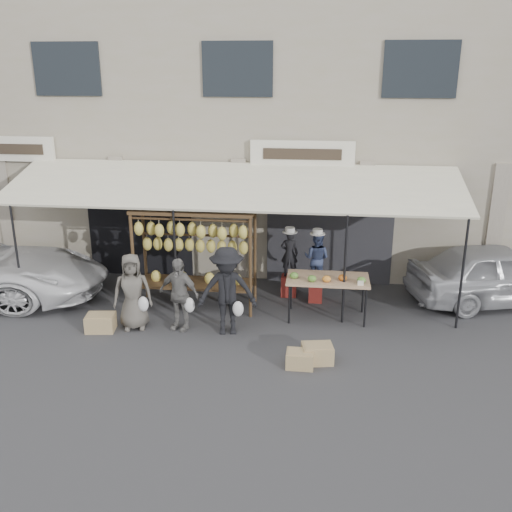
{
  "coord_description": "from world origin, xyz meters",
  "views": [
    {
      "loc": [
        2.0,
        -9.8,
        5.09
      ],
      "look_at": [
        0.66,
        1.4,
        1.3
      ],
      "focal_mm": 40.0,
      "sensor_mm": 36.0,
      "label": 1
    }
  ],
  "objects": [
    {
      "name": "banana_rack",
      "position": [
        -0.68,
        1.54,
        1.57
      ],
      "size": [
        2.6,
        0.9,
        2.24
      ],
      "color": "black",
      "rests_on": "ground_plane"
    },
    {
      "name": "vendor_right",
      "position": [
        1.92,
        2.21,
        1.02
      ],
      "size": [
        0.69,
        0.61,
        1.2
      ],
      "primitive_type": "imported",
      "rotation": [
        0.0,
        0.0,
        2.83
      ],
      "color": "navy",
      "rests_on": "stool_right"
    },
    {
      "name": "customer_left",
      "position": [
        -1.71,
        0.4,
        0.79
      ],
      "size": [
        0.87,
        0.68,
        1.58
      ],
      "primitive_type": "imported",
      "rotation": [
        0.0,
        0.0,
        0.25
      ],
      "color": "#545049",
      "rests_on": "ground_plane"
    },
    {
      "name": "sedan",
      "position": [
        5.97,
        2.64,
        0.68
      ],
      "size": [
        4.27,
        2.57,
        1.36
      ],
      "primitive_type": "imported",
      "rotation": [
        0.0,
        0.0,
        1.83
      ],
      "color": "#A3A4A9",
      "rests_on": "ground_plane"
    },
    {
      "name": "crate_near_a",
      "position": [
        1.71,
        -0.8,
        0.14
      ],
      "size": [
        0.49,
        0.37,
        0.29
      ],
      "primitive_type": "cube",
      "rotation": [
        0.0,
        0.0,
        -0.01
      ],
      "color": "tan",
      "rests_on": "ground_plane"
    },
    {
      "name": "crate_near_b",
      "position": [
        2.01,
        -0.58,
        0.16
      ],
      "size": [
        0.61,
        0.5,
        0.33
      ],
      "primitive_type": "cube",
      "rotation": [
        0.0,
        0.0,
        0.18
      ],
      "color": "tan",
      "rests_on": "ground_plane"
    },
    {
      "name": "shophouse",
      "position": [
        -0.0,
        6.5,
        3.65
      ],
      "size": [
        24.0,
        6.15,
        7.3
      ],
      "color": "gray",
      "rests_on": "ground_plane"
    },
    {
      "name": "customer_right",
      "position": [
        0.21,
        0.39,
        0.9
      ],
      "size": [
        1.24,
        0.82,
        1.79
      ],
      "primitive_type": "imported",
      "rotation": [
        0.0,
        0.0,
        0.14
      ],
      "color": "black",
      "rests_on": "ground_plane"
    },
    {
      "name": "stool_left",
      "position": [
        1.3,
        2.48,
        0.24
      ],
      "size": [
        0.41,
        0.41,
        0.48
      ],
      "primitive_type": "cube",
      "rotation": [
        0.0,
        0.0,
        0.24
      ],
      "color": "maroon",
      "rests_on": "ground_plane"
    },
    {
      "name": "produce_table",
      "position": [
        2.17,
        1.31,
        0.87
      ],
      "size": [
        1.7,
        0.9,
        1.04
      ],
      "color": "tan",
      "rests_on": "ground_plane"
    },
    {
      "name": "vendor_left",
      "position": [
        1.3,
        2.48,
        1.02
      ],
      "size": [
        0.39,
        0.26,
        1.08
      ],
      "primitive_type": "imported",
      "rotation": [
        0.0,
        0.0,
        3.14
      ],
      "color": "black",
      "rests_on": "stool_left"
    },
    {
      "name": "awning",
      "position": [
        0.01,
        2.28,
        2.57
      ],
      "size": [
        10.0,
        2.35,
        2.92
      ],
      "color": "beige",
      "rests_on": "ground_plane"
    },
    {
      "name": "customer_mid",
      "position": [
        -0.78,
        0.47,
        0.75
      ],
      "size": [
        0.95,
        0.6,
        1.51
      ],
      "primitive_type": "imported",
      "rotation": [
        0.0,
        0.0,
        -0.28
      ],
      "color": "slate",
      "rests_on": "ground_plane"
    },
    {
      "name": "crate_far",
      "position": [
        -2.34,
        0.19,
        0.17
      ],
      "size": [
        0.61,
        0.5,
        0.34
      ],
      "primitive_type": "cube",
      "rotation": [
        0.0,
        0.0,
        0.13
      ],
      "color": "tan",
      "rests_on": "ground_plane"
    },
    {
      "name": "stool_right",
      "position": [
        1.92,
        2.21,
        0.21
      ],
      "size": [
        0.38,
        0.38,
        0.42
      ],
      "primitive_type": "cube",
      "rotation": [
        0.0,
        0.0,
        -0.32
      ],
      "color": "maroon",
      "rests_on": "ground_plane"
    },
    {
      "name": "ground_plane",
      "position": [
        0.0,
        0.0,
        0.0
      ],
      "size": [
        90.0,
        90.0,
        0.0
      ],
      "primitive_type": "plane",
      "color": "#2D2D30"
    }
  ]
}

